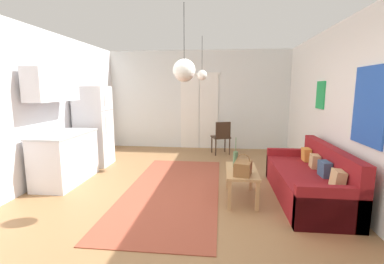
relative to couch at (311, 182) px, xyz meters
The scene contains 14 objects.
ground_plane 2.08m from the couch, 166.85° to the right, with size 5.48×8.24×0.10m, color #996D44.
wall_back 4.08m from the couch, 120.52° to the left, with size 5.08×0.13×2.66m.
wall_right 1.26m from the couch, 43.80° to the right, with size 0.12×7.84×2.66m.
wall_left 4.64m from the couch, behind, with size 0.12×7.84×2.66m.
area_rug 2.15m from the couch, behind, with size 1.49×3.46×0.01m, color #9E4733.
couch is the anchor object (origin of this frame).
coffee_table 1.05m from the couch, behind, with size 0.45×0.87×0.45m.
bamboo_vase 1.17m from the couch, behind, with size 0.07×0.07×0.46m.
handbag 1.14m from the couch, 161.48° to the right, with size 0.28×0.33×0.30m.
refrigerator 4.35m from the couch, 160.83° to the left, with size 0.68×0.58×1.70m.
kitchen_counter 4.14m from the couch, behind, with size 0.62×1.27×1.98m.
accent_chair 2.97m from the couch, 116.91° to the left, with size 0.53×0.51×0.84m.
pendant_lamp_near 2.51m from the couch, 160.10° to the right, with size 0.28×0.28×0.93m.
pendant_lamp_far 2.80m from the couch, 140.62° to the left, with size 0.20×0.20×0.85m.
Camera 1 is at (0.65, -3.56, 1.65)m, focal length 25.17 mm.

